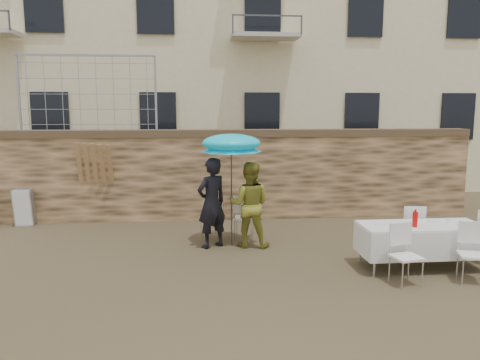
{
  "coord_description": "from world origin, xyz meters",
  "views": [
    {
      "loc": [
        -0.39,
        -6.63,
        2.76
      ],
      "look_at": [
        0.4,
        2.2,
        1.4
      ],
      "focal_mm": 35.0,
      "sensor_mm": 36.0,
      "label": 1
    }
  ],
  "objects": [
    {
      "name": "ground",
      "position": [
        0.0,
        0.0,
        0.0
      ],
      "size": [
        80.0,
        80.0,
        0.0
      ],
      "primitive_type": "plane",
      "color": "brown",
      "rests_on": "ground"
    },
    {
      "name": "stone_wall",
      "position": [
        0.0,
        5.0,
        1.1
      ],
      "size": [
        13.0,
        0.5,
        2.2
      ],
      "primitive_type": "cube",
      "color": "olive",
      "rests_on": "ground"
    },
    {
      "name": "chain_link_fence",
      "position": [
        -3.0,
        5.0,
        3.1
      ],
      "size": [
        3.2,
        0.06,
        1.8
      ],
      "primitive_type": null,
      "color": "gray",
      "rests_on": "stone_wall"
    },
    {
      "name": "man_suit",
      "position": [
        -0.14,
        2.48,
        0.9
      ],
      "size": [
        0.79,
        0.72,
        1.81
      ],
      "primitive_type": "imported",
      "rotation": [
        0.0,
        0.0,
        3.73
      ],
      "color": "black",
      "rests_on": "ground"
    },
    {
      "name": "woman_dress",
      "position": [
        0.61,
        2.48,
        0.86
      ],
      "size": [
        0.95,
        0.81,
        1.71
      ],
      "primitive_type": "imported",
      "rotation": [
        0.0,
        0.0,
        2.92
      ],
      "color": "gold",
      "rests_on": "ground"
    },
    {
      "name": "umbrella",
      "position": [
        0.26,
        2.58,
        2.02
      ],
      "size": [
        1.21,
        1.21,
        2.13
      ],
      "color": "#3F3F44",
      "rests_on": "ground"
    },
    {
      "name": "couple_chair_left",
      "position": [
        -0.14,
        3.03,
        0.48
      ],
      "size": [
        0.58,
        0.58,
        0.96
      ],
      "primitive_type": null,
      "rotation": [
        0.0,
        0.0,
        3.37
      ],
      "color": "white",
      "rests_on": "ground"
    },
    {
      "name": "couple_chair_right",
      "position": [
        0.56,
        3.03,
        0.48
      ],
      "size": [
        0.57,
        0.57,
        0.96
      ],
      "primitive_type": null,
      "rotation": [
        0.0,
        0.0,
        2.92
      ],
      "color": "white",
      "rests_on": "ground"
    },
    {
      "name": "banquet_table",
      "position": [
        3.44,
        0.92,
        0.73
      ],
      "size": [
        2.1,
        0.85,
        0.78
      ],
      "color": "silver",
      "rests_on": "ground"
    },
    {
      "name": "soda_bottle",
      "position": [
        3.24,
        0.77,
        0.91
      ],
      "size": [
        0.09,
        0.09,
        0.26
      ],
      "primitive_type": "cylinder",
      "color": "red",
      "rests_on": "banquet_table"
    },
    {
      "name": "table_chair_front_left",
      "position": [
        2.84,
        0.17,
        0.48
      ],
      "size": [
        0.57,
        0.57,
        0.96
      ],
      "primitive_type": null,
      "rotation": [
        0.0,
        0.0,
        0.2
      ],
      "color": "white",
      "rests_on": "ground"
    },
    {
      "name": "table_chair_front_right",
      "position": [
        3.94,
        0.17,
        0.48
      ],
      "size": [
        0.6,
        0.6,
        0.96
      ],
      "primitive_type": null,
      "rotation": [
        0.0,
        0.0,
        -0.29
      ],
      "color": "white",
      "rests_on": "ground"
    },
    {
      "name": "table_chair_back",
      "position": [
        3.64,
        1.72,
        0.48
      ],
      "size": [
        0.55,
        0.55,
        0.96
      ],
      "primitive_type": null,
      "rotation": [
        0.0,
        0.0,
        2.98
      ],
      "color": "white",
      "rests_on": "ground"
    },
    {
      "name": "chair_stack_right",
      "position": [
        -4.5,
        4.69,
        0.46
      ],
      "size": [
        0.46,
        0.4,
        0.92
      ],
      "primitive_type": null,
      "color": "white",
      "rests_on": "ground"
    },
    {
      "name": "wood_planks",
      "position": [
        -2.9,
        4.76,
        1.0
      ],
      "size": [
        0.7,
        0.2,
        2.0
      ],
      "primitive_type": null,
      "color": "#A37749",
      "rests_on": "ground"
    }
  ]
}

